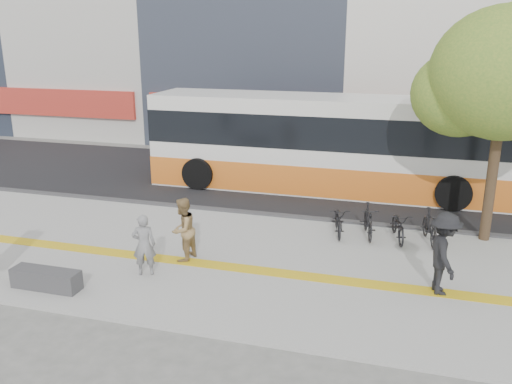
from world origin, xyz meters
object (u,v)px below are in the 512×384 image
(bus, at_px, (325,146))
(pedestrian_tan, at_px, (183,229))
(bench, at_px, (46,279))
(street_tree, at_px, (504,76))
(seated_woman, at_px, (144,245))
(pedestrian_dark, at_px, (444,254))

(bus, xyz_separation_m, pedestrian_tan, (-2.36, -7.39, -0.75))
(bench, distance_m, pedestrian_tan, 3.34)
(street_tree, bearing_deg, bus, 144.13)
(seated_woman, bearing_deg, bus, -129.74)
(pedestrian_tan, relative_size, pedestrian_dark, 0.87)
(bus, relative_size, pedestrian_tan, 7.78)
(bench, distance_m, pedestrian_dark, 8.81)
(pedestrian_dark, bearing_deg, street_tree, -30.73)
(bench, xyz_separation_m, street_tree, (9.78, 6.02, 4.21))
(pedestrian_tan, distance_m, pedestrian_dark, 6.16)
(pedestrian_dark, bearing_deg, pedestrian_tan, 77.18)
(street_tree, xyz_separation_m, bus, (-5.09, 3.68, -2.88))
(street_tree, xyz_separation_m, pedestrian_dark, (-1.28, -3.79, -3.51))
(seated_woman, bearing_deg, street_tree, -170.03)
(street_tree, distance_m, bus, 6.91)
(bench, distance_m, bus, 10.86)
(bus, bearing_deg, pedestrian_tan, -107.71)
(bus, bearing_deg, pedestrian_dark, -63.03)
(street_tree, height_order, pedestrian_tan, street_tree)
(seated_woman, relative_size, pedestrian_tan, 0.93)
(bus, distance_m, seated_woman, 8.95)
(seated_woman, distance_m, pedestrian_tan, 1.17)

